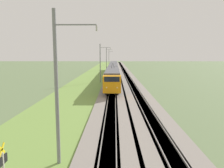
{
  "coord_description": "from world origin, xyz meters",
  "views": [
    {
      "loc": [
        -4.66,
        -0.41,
        6.79
      ],
      "look_at": [
        29.03,
        0.0,
        2.14
      ],
      "focal_mm": 35.0,
      "sensor_mm": 36.0,
      "label": 1
    }
  ],
  "objects": [
    {
      "name": "catenary_mast_distant",
      "position": [
        124.89,
        2.96,
        4.69
      ],
      "size": [
        0.22,
        2.56,
        9.09
      ],
      "color": "slate",
      "rests_on": "ground"
    },
    {
      "name": "passenger_train",
      "position": [
        58.32,
        0.0,
        2.27
      ],
      "size": [
        62.07,
        2.85,
        4.87
      ],
      "rotation": [
        0.0,
        0.0,
        3.14
      ],
      "color": "orange",
      "rests_on": "ground"
    },
    {
      "name": "grass_verge",
      "position": [
        50.0,
        6.13,
        0.06
      ],
      "size": [
        240.0,
        8.41,
        0.12
      ],
      "color": "olive",
      "rests_on": "ground"
    },
    {
      "name": "track_adjacent",
      "position": [
        50.0,
        -4.1,
        0.16
      ],
      "size": [
        240.0,
        1.57,
        0.45
      ],
      "color": "#4C4238",
      "rests_on": "ground"
    },
    {
      "name": "track_main",
      "position": [
        50.0,
        0.0,
        0.16
      ],
      "size": [
        240.0,
        1.57,
        0.45
      ],
      "color": "#4C4238",
      "rests_on": "ground"
    },
    {
      "name": "catenary_mast_near",
      "position": [
        7.97,
        2.96,
        4.81
      ],
      "size": [
        0.22,
        2.56,
        9.33
      ],
      "color": "slate",
      "rests_on": "ground"
    },
    {
      "name": "ballast_main",
      "position": [
        50.0,
        0.0,
        0.15
      ],
      "size": [
        240.0,
        4.4,
        0.3
      ],
      "color": "gray",
      "rests_on": "ground"
    },
    {
      "name": "catenary_mast_mid",
      "position": [
        46.94,
        2.96,
        4.73
      ],
      "size": [
        0.22,
        2.56,
        9.16
      ],
      "color": "slate",
      "rests_on": "ground"
    },
    {
      "name": "ballast_adjacent",
      "position": [
        50.0,
        -4.1,
        0.15
      ],
      "size": [
        240.0,
        4.4,
        0.3
      ],
      "color": "gray",
      "rests_on": "ground"
    },
    {
      "name": "catenary_mast_far",
      "position": [
        85.92,
        2.96,
        4.88
      ],
      "size": [
        0.22,
        2.56,
        9.46
      ],
      "color": "slate",
      "rests_on": "ground"
    }
  ]
}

